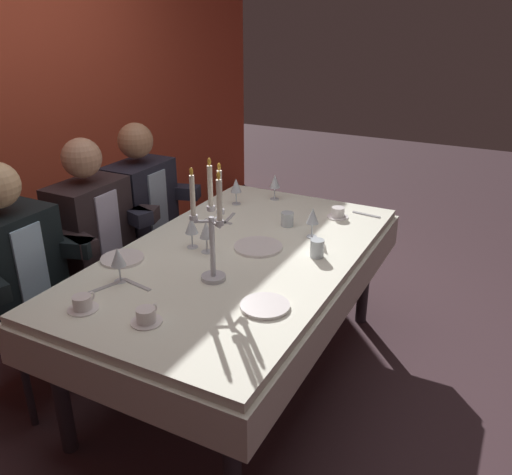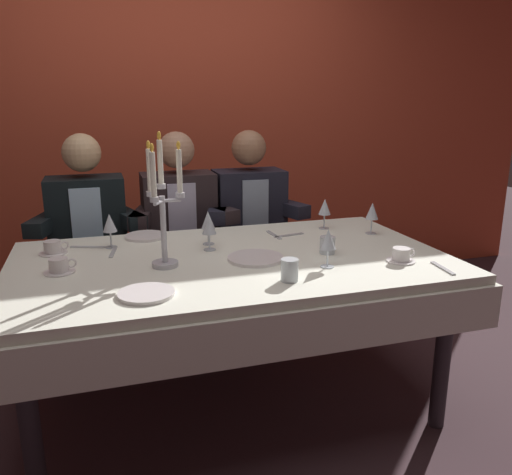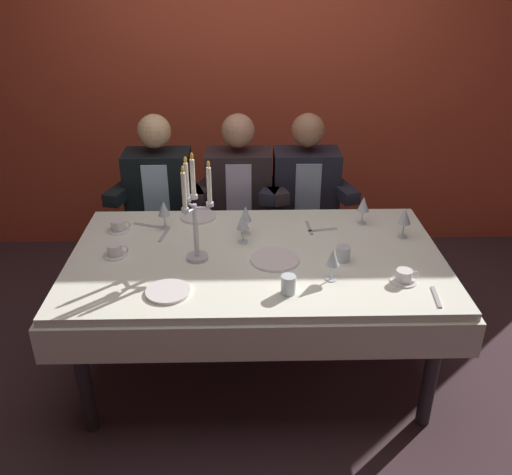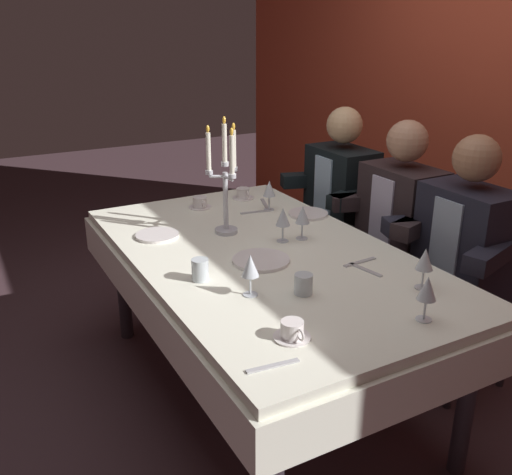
{
  "view_description": "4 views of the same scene",
  "coord_description": "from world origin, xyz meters",
  "px_view_note": "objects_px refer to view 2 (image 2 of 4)",
  "views": [
    {
      "loc": [
        -2.08,
        -1.17,
        1.86
      ],
      "look_at": [
        0.14,
        -0.03,
        0.77
      ],
      "focal_mm": 37.23,
      "sensor_mm": 36.0,
      "label": 1
    },
    {
      "loc": [
        -0.55,
        -2.11,
        1.42
      ],
      "look_at": [
        0.11,
        -0.01,
        0.82
      ],
      "focal_mm": 36.04,
      "sensor_mm": 36.0,
      "label": 2
    },
    {
      "loc": [
        -0.06,
        -2.45,
        2.09
      ],
      "look_at": [
        -0.0,
        0.05,
        0.81
      ],
      "focal_mm": 38.38,
      "sensor_mm": 36.0,
      "label": 3
    },
    {
      "loc": [
        2.04,
        -1.15,
        1.7
      ],
      "look_at": [
        -0.05,
        -0.01,
        0.79
      ],
      "focal_mm": 39.95,
      "sensor_mm": 36.0,
      "label": 4
    }
  ],
  "objects_px": {
    "seated_diner_2": "(249,212)",
    "coffee_cup_2": "(401,256)",
    "water_tumbler_0": "(290,270)",
    "water_tumbler_1": "(327,245)",
    "candelabra": "(162,209)",
    "coffee_cup_1": "(59,266)",
    "dining_table": "(232,282)",
    "wine_glass_3": "(328,241)",
    "coffee_cup_0": "(53,248)",
    "wine_glass_5": "(372,212)",
    "dinner_plate_2": "(146,294)",
    "wine_glass_2": "(208,221)",
    "seated_diner_1": "(179,217)",
    "seated_diner_0": "(88,223)",
    "wine_glass_0": "(209,226)",
    "dinner_plate_0": "(146,236)",
    "dinner_plate_1": "(255,258)",
    "wine_glass_1": "(325,208)",
    "wine_glass_4": "(110,224)"
  },
  "relations": [
    {
      "from": "seated_diner_2",
      "to": "coffee_cup_2",
      "type": "bearing_deg",
      "value": -73.7
    },
    {
      "from": "water_tumbler_0",
      "to": "water_tumbler_1",
      "type": "height_order",
      "value": "water_tumbler_0"
    },
    {
      "from": "candelabra",
      "to": "coffee_cup_1",
      "type": "xyz_separation_m",
      "value": [
        -0.42,
        0.04,
        -0.22
      ]
    },
    {
      "from": "dining_table",
      "to": "wine_glass_3",
      "type": "bearing_deg",
      "value": -36.02
    },
    {
      "from": "coffee_cup_0",
      "to": "wine_glass_5",
      "type": "bearing_deg",
      "value": -4.07
    },
    {
      "from": "dining_table",
      "to": "dinner_plate_2",
      "type": "bearing_deg",
      "value": -139.3
    },
    {
      "from": "wine_glass_2",
      "to": "seated_diner_1",
      "type": "relative_size",
      "value": 0.13
    },
    {
      "from": "water_tumbler_1",
      "to": "coffee_cup_1",
      "type": "distance_m",
      "value": 1.15
    },
    {
      "from": "wine_glass_5",
      "to": "seated_diner_0",
      "type": "relative_size",
      "value": 0.13
    },
    {
      "from": "water_tumbler_1",
      "to": "coffee_cup_2",
      "type": "height_order",
      "value": "water_tumbler_1"
    },
    {
      "from": "dining_table",
      "to": "water_tumbler_0",
      "type": "distance_m",
      "value": 0.42
    },
    {
      "from": "dinner_plate_2",
      "to": "water_tumbler_0",
      "type": "height_order",
      "value": "water_tumbler_0"
    },
    {
      "from": "wine_glass_0",
      "to": "dinner_plate_0",
      "type": "bearing_deg",
      "value": 129.62
    },
    {
      "from": "wine_glass_2",
      "to": "coffee_cup_1",
      "type": "relative_size",
      "value": 1.24
    },
    {
      "from": "dinner_plate_1",
      "to": "wine_glass_3",
      "type": "height_order",
      "value": "wine_glass_3"
    },
    {
      "from": "dinner_plate_2",
      "to": "coffee_cup_2",
      "type": "xyz_separation_m",
      "value": [
        1.09,
        0.07,
        0.02
      ]
    },
    {
      "from": "seated_diner_1",
      "to": "dinner_plate_1",
      "type": "bearing_deg",
      "value": -79.01
    },
    {
      "from": "candelabra",
      "to": "wine_glass_5",
      "type": "bearing_deg",
      "value": 11.37
    },
    {
      "from": "wine_glass_0",
      "to": "dinner_plate_1",
      "type": "bearing_deg",
      "value": -51.88
    },
    {
      "from": "dining_table",
      "to": "dinner_plate_2",
      "type": "relative_size",
      "value": 9.48
    },
    {
      "from": "dinner_plate_1",
      "to": "seated_diner_0",
      "type": "xyz_separation_m",
      "value": [
        -0.71,
        0.95,
        -0.01
      ]
    },
    {
      "from": "dinner_plate_1",
      "to": "dinner_plate_0",
      "type": "bearing_deg",
      "value": 129.04
    },
    {
      "from": "dinner_plate_2",
      "to": "wine_glass_5",
      "type": "xyz_separation_m",
      "value": [
        1.21,
        0.53,
        0.11
      ]
    },
    {
      "from": "candelabra",
      "to": "seated_diner_1",
      "type": "height_order",
      "value": "candelabra"
    },
    {
      "from": "wine_glass_0",
      "to": "coffee_cup_0",
      "type": "xyz_separation_m",
      "value": [
        -0.69,
        0.15,
        -0.09
      ]
    },
    {
      "from": "wine_glass_2",
      "to": "wine_glass_5",
      "type": "distance_m",
      "value": 0.85
    },
    {
      "from": "wine_glass_0",
      "to": "seated_diner_1",
      "type": "distance_m",
      "value": 0.76
    },
    {
      "from": "candelabra",
      "to": "coffee_cup_2",
      "type": "bearing_deg",
      "value": -13.69
    },
    {
      "from": "dinner_plate_1",
      "to": "wine_glass_2",
      "type": "height_order",
      "value": "wine_glass_2"
    },
    {
      "from": "dinner_plate_0",
      "to": "coffee_cup_1",
      "type": "distance_m",
      "value": 0.59
    },
    {
      "from": "candelabra",
      "to": "water_tumbler_0",
      "type": "bearing_deg",
      "value": -36.74
    },
    {
      "from": "dining_table",
      "to": "wine_glass_1",
      "type": "height_order",
      "value": "wine_glass_1"
    },
    {
      "from": "wine_glass_2",
      "to": "seated_diner_2",
      "type": "height_order",
      "value": "seated_diner_2"
    },
    {
      "from": "wine_glass_3",
      "to": "coffee_cup_1",
      "type": "bearing_deg",
      "value": 166.41
    },
    {
      "from": "water_tumbler_0",
      "to": "coffee_cup_1",
      "type": "xyz_separation_m",
      "value": [
        -0.85,
        0.37,
        -0.02
      ]
    },
    {
      "from": "wine_glass_0",
      "to": "wine_glass_2",
      "type": "bearing_deg",
      "value": 80.66
    },
    {
      "from": "wine_glass_2",
      "to": "water_tumbler_0",
      "type": "xyz_separation_m",
      "value": [
        0.19,
        -0.6,
        -0.07
      ]
    },
    {
      "from": "dining_table",
      "to": "dinner_plate_1",
      "type": "xyz_separation_m",
      "value": [
        0.09,
        -0.06,
        0.13
      ]
    },
    {
      "from": "candelabra",
      "to": "seated_diner_0",
      "type": "bearing_deg",
      "value": 108.81
    },
    {
      "from": "wine_glass_0",
      "to": "water_tumbler_0",
      "type": "xyz_separation_m",
      "value": [
        0.2,
        -0.5,
        -0.07
      ]
    },
    {
      "from": "candelabra",
      "to": "seated_diner_0",
      "type": "distance_m",
      "value": 1.01
    },
    {
      "from": "dinner_plate_1",
      "to": "wine_glass_0",
      "type": "bearing_deg",
      "value": 128.12
    },
    {
      "from": "water_tumbler_0",
      "to": "coffee_cup_2",
      "type": "distance_m",
      "value": 0.56
    },
    {
      "from": "seated_diner_2",
      "to": "wine_glass_3",
      "type": "bearing_deg",
      "value": -89.82
    },
    {
      "from": "candelabra",
      "to": "coffee_cup_0",
      "type": "bearing_deg",
      "value": 144.21
    },
    {
      "from": "dinner_plate_0",
      "to": "wine_glass_1",
      "type": "xyz_separation_m",
      "value": [
        0.94,
        -0.1,
        0.11
      ]
    },
    {
      "from": "dinner_plate_0",
      "to": "wine_glass_4",
      "type": "bearing_deg",
      "value": -141.48
    },
    {
      "from": "candelabra",
      "to": "dining_table",
      "type": "bearing_deg",
      "value": 7.53
    },
    {
      "from": "dinner_plate_0",
      "to": "wine_glass_4",
      "type": "xyz_separation_m",
      "value": [
        -0.17,
        -0.14,
        0.11
      ]
    },
    {
      "from": "water_tumbler_0",
      "to": "wine_glass_1",
      "type": "bearing_deg",
      "value": 56.46
    }
  ]
}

